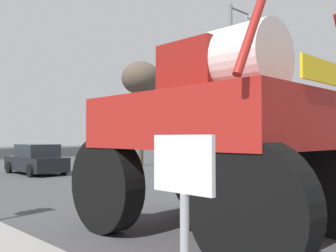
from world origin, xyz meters
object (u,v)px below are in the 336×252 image
(lane_arrow_sign, at_px, (183,207))
(traffic_signal_near_right, at_px, (215,122))
(bare_tree_right, at_px, (141,80))
(sedan_ahead, at_px, (36,160))
(oversize_sprayer, at_px, (220,130))
(streetlight_near_right, at_px, (233,80))

(lane_arrow_sign, distance_m, traffic_signal_near_right, 10.94)
(traffic_signal_near_right, bearing_deg, lane_arrow_sign, -142.37)
(lane_arrow_sign, bearing_deg, bare_tree_right, 51.20)
(sedan_ahead, bearing_deg, oversize_sprayer, 170.04)
(bare_tree_right, bearing_deg, sedan_ahead, -174.84)
(sedan_ahead, distance_m, bare_tree_right, 9.03)
(lane_arrow_sign, xyz_separation_m, oversize_sprayer, (3.67, 2.53, 0.67))
(sedan_ahead, relative_size, bare_tree_right, 0.59)
(oversize_sprayer, bearing_deg, lane_arrow_sign, 124.53)
(lane_arrow_sign, distance_m, sedan_ahead, 17.58)
(oversize_sprayer, relative_size, bare_tree_right, 0.75)
(streetlight_near_right, distance_m, bare_tree_right, 8.16)
(sedan_ahead, xyz_separation_m, traffic_signal_near_right, (2.37, -9.77, 1.72))
(bare_tree_right, bearing_deg, traffic_signal_near_right, -116.11)
(sedan_ahead, relative_size, streetlight_near_right, 0.49)
(oversize_sprayer, distance_m, traffic_signal_near_right, 6.45)
(oversize_sprayer, height_order, streetlight_near_right, streetlight_near_right)
(traffic_signal_near_right, bearing_deg, bare_tree_right, 63.89)
(traffic_signal_near_right, bearing_deg, streetlight_near_right, 28.75)
(lane_arrow_sign, bearing_deg, streetlight_near_right, 34.85)
(oversize_sprayer, distance_m, streetlight_near_right, 11.67)
(oversize_sprayer, distance_m, bare_tree_right, 18.08)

